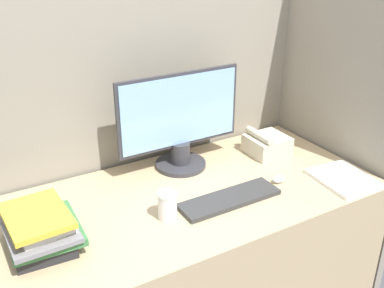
# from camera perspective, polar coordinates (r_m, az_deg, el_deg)

# --- Properties ---
(cubicle_panel_rear) EXTENTS (2.05, 0.04, 1.75)m
(cubicle_panel_rear) POSITION_cam_1_polar(r_m,az_deg,el_deg) (2.15, -6.46, 2.05)
(cubicle_panel_rear) COLOR gray
(cubicle_panel_rear) RESTS_ON ground_plane
(cubicle_panel_right) EXTENTS (0.04, 0.83, 1.75)m
(cubicle_panel_right) POSITION_cam_1_polar(r_m,az_deg,el_deg) (2.33, 17.55, 2.87)
(cubicle_panel_right) COLOR gray
(cubicle_panel_right) RESTS_ON ground_plane
(desk) EXTENTS (1.65, 0.77, 0.72)m
(desk) POSITION_cam_1_polar(r_m,az_deg,el_deg) (2.09, -0.80, -15.02)
(desk) COLOR tan
(desk) RESTS_ON ground_plane
(monitor) EXTENTS (0.60, 0.24, 0.45)m
(monitor) POSITION_cam_1_polar(r_m,az_deg,el_deg) (2.02, -1.55, 2.44)
(monitor) COLOR #333338
(monitor) RESTS_ON desk
(keyboard) EXTENTS (0.43, 0.13, 0.02)m
(keyboard) POSITION_cam_1_polar(r_m,az_deg,el_deg) (1.85, 4.79, -6.96)
(keyboard) COLOR #333333
(keyboard) RESTS_ON desk
(mouse) EXTENTS (0.06, 0.04, 0.03)m
(mouse) POSITION_cam_1_polar(r_m,az_deg,el_deg) (2.00, 10.94, -4.43)
(mouse) COLOR silver
(mouse) RESTS_ON desk
(coffee_cup) EXTENTS (0.08, 0.08, 0.11)m
(coffee_cup) POSITION_cam_1_polar(r_m,az_deg,el_deg) (1.72, -3.15, -7.81)
(coffee_cup) COLOR white
(coffee_cup) RESTS_ON desk
(book_stack) EXTENTS (0.25, 0.30, 0.14)m
(book_stack) POSITION_cam_1_polar(r_m,az_deg,el_deg) (1.65, -18.65, -10.22)
(book_stack) COLOR #262628
(book_stack) RESTS_ON desk
(desk_telephone) EXTENTS (0.19, 0.18, 0.13)m
(desk_telephone) POSITION_cam_1_polar(r_m,az_deg,el_deg) (2.24, 9.45, -0.01)
(desk_telephone) COLOR beige
(desk_telephone) RESTS_ON desk
(paper_pile) EXTENTS (0.25, 0.29, 0.02)m
(paper_pile) POSITION_cam_1_polar(r_m,az_deg,el_deg) (2.10, 18.74, -4.21)
(paper_pile) COLOR white
(paper_pile) RESTS_ON desk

